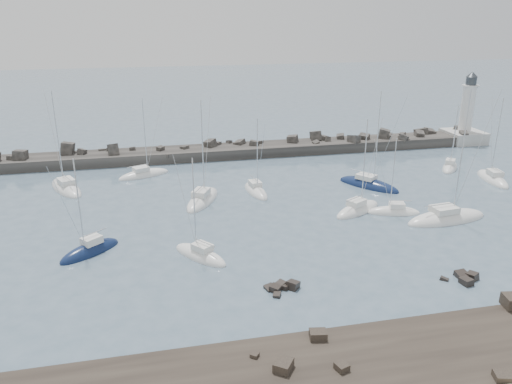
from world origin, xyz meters
TOP-DOWN VIEW (x-y plane):
  - ground at (0.00, 0.00)m, footprint 400.00×400.00m
  - rock_shelf at (0.02, -21.99)m, footprint 140.00×12.39m
  - rock_cluster_near at (-3.35, -8.79)m, footprint 3.56×2.67m
  - rock_cluster_far at (14.42, -10.98)m, footprint 4.00×2.65m
  - breakwater at (-7.13, 38.02)m, footprint 115.00×6.92m
  - lighthouse at (47.00, 38.00)m, footprint 7.00×7.00m
  - sailboat_1 at (-27.06, 25.14)m, footprint 6.90×10.16m
  - sailboat_2 at (-21.76, 3.01)m, footprint 7.03×6.36m
  - sailboat_3 at (-8.01, 15.97)m, footprint 6.93×9.77m
  - sailboat_4 at (-15.83, 29.30)m, footprint 8.76×5.56m
  - sailboat_5 at (-10.15, -0.53)m, footprint 6.28×7.24m
  - sailboat_6 at (-0.03, 17.94)m, footprint 3.27×7.68m
  - sailboat_7 at (11.49, 7.95)m, footprint 8.43×6.34m
  - sailboat_8 at (17.11, 16.98)m, footprint 8.28×9.72m
  - sailboat_9 at (15.79, 6.29)m, footprint 7.07×3.74m
  - sailboat_10 at (37.05, 15.32)m, footprint 4.14×8.96m
  - sailboat_12 at (34.15, 22.38)m, footprint 6.20×6.85m
  - sailboat_14 at (21.18, 2.76)m, footprint 11.49×4.64m

SIDE VIEW (x-z plane):
  - ground at x=0.00m, z-range 0.00..0.00m
  - rock_shelf at x=0.02m, z-range -1.01..1.06m
  - rock_cluster_far at x=14.42m, z-range -0.51..0.75m
  - sailboat_4 at x=-15.83m, z-range -6.50..6.77m
  - sailboat_9 at x=15.79m, z-range -5.30..5.57m
  - sailboat_8 at x=17.11m, z-range -7.57..7.85m
  - sailboat_5 at x=-10.15m, z-range -5.77..6.06m
  - sailboat_6 at x=-0.03m, z-range -5.83..6.12m
  - sailboat_1 at x=-27.06m, z-range -7.58..7.88m
  - sailboat_14 at x=21.18m, z-range -8.61..8.91m
  - sailboat_7 at x=11.49m, z-range -6.46..6.76m
  - sailboat_10 at x=37.05m, z-range -6.73..7.04m
  - sailboat_12 at x=34.15m, z-range -5.59..5.90m
  - sailboat_3 at x=-8.01m, z-range -7.37..7.68m
  - sailboat_2 at x=-21.76m, z-range -5.75..6.08m
  - rock_cluster_near at x=-3.35m, z-range -0.42..0.76m
  - breakwater at x=-7.13m, z-range -2.34..3.00m
  - lighthouse at x=47.00m, z-range -4.21..10.39m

